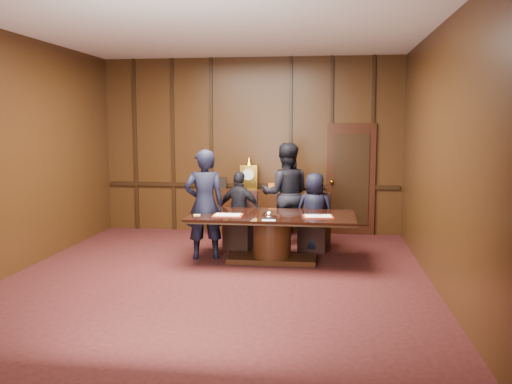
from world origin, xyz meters
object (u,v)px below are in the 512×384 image
signatory_left (240,211)px  witness_right (286,194)px  signatory_right (315,212)px  sideboard (249,210)px  conference_table (272,230)px  witness_left (204,204)px

signatory_left → witness_right: 0.93m
signatory_right → witness_right: bearing=-31.7°
witness_right → signatory_right: bearing=132.6°
witness_right → signatory_left: bearing=25.3°
sideboard → signatory_right: size_ratio=1.17×
conference_table → witness_left: (-1.11, 0.06, 0.38)m
signatory_left → signatory_right: size_ratio=1.00×
conference_table → witness_right: witness_right is taller
conference_table → witness_right: 1.34m
sideboard → witness_right: 1.27m
conference_table → signatory_right: (0.65, 0.80, 0.17)m
conference_table → signatory_left: signatory_left is taller
signatory_left → witness_right: size_ratio=0.74×
signatory_left → witness_left: bearing=71.9°
conference_table → signatory_left: size_ratio=1.92×
conference_table → signatory_right: 1.04m
witness_right → conference_table: bearing=78.6°
witness_left → witness_right: (1.23, 1.21, 0.03)m
signatory_left → signatory_right: bearing=-166.4°
witness_left → sideboard: bearing=-119.5°
conference_table → witness_left: witness_left is taller
signatory_left → witness_right: bearing=-135.0°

